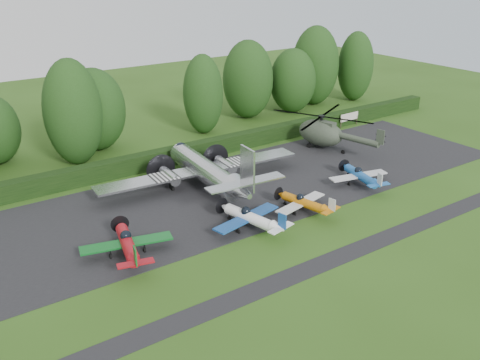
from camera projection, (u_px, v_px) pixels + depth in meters
ground at (279, 234)px, 47.89m from camera, size 160.00×160.00×0.00m
apron at (219, 195)px, 55.47m from camera, size 70.00×18.00×0.01m
taxiway_verge at (325, 263)px, 43.33m from camera, size 70.00×2.00×0.00m
hedgerow at (170, 164)px, 63.82m from camera, size 90.00×1.60×2.00m
transport_plane at (207, 171)px, 56.31m from camera, size 23.16×17.76×7.42m
light_plane_red at (127, 244)px, 43.71m from camera, size 7.58×7.97×2.91m
light_plane_white at (251, 218)px, 48.17m from camera, size 7.38×7.75×2.83m
light_plane_orange at (304, 203)px, 51.47m from camera, size 6.38×6.71×2.45m
light_plane_blue at (361, 176)px, 57.64m from camera, size 6.71×7.06×2.58m
helicopter at (321, 131)px, 68.39m from camera, size 13.36×15.64×4.30m
sign_board at (349, 117)px, 77.48m from camera, size 3.54×0.13×1.99m
tree_1 at (95, 110)px, 66.82m from camera, size 7.69×7.69×10.44m
tree_2 at (203, 95)px, 72.98m from camera, size 5.50×5.50×11.01m
tree_3 at (73, 113)px, 61.71m from camera, size 6.70×6.70×12.56m
tree_4 at (356, 66)px, 89.96m from camera, size 5.93×5.93×11.60m
tree_8 at (293, 81)px, 83.37m from camera, size 7.17×7.17×9.99m
tree_9 at (315, 66)px, 87.29m from camera, size 7.67×7.67×12.84m
tree_10 at (248, 80)px, 80.06m from camera, size 7.61×7.61×11.74m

